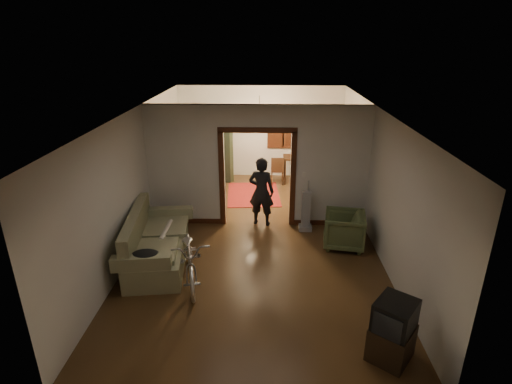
{
  "coord_description": "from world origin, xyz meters",
  "views": [
    {
      "loc": [
        0.23,
        -7.85,
        4.17
      ],
      "look_at": [
        0.0,
        -0.3,
        1.2
      ],
      "focal_mm": 28.0,
      "sensor_mm": 36.0,
      "label": 1
    }
  ],
  "objects_px": {
    "person": "(261,192)",
    "desk": "(301,170)",
    "sofa": "(157,238)",
    "armchair": "(344,230)",
    "locker": "(215,149)",
    "bicycle": "(190,257)"
  },
  "relations": [
    {
      "from": "sofa",
      "to": "armchair",
      "type": "bearing_deg",
      "value": 3.91
    },
    {
      "from": "person",
      "to": "desk",
      "type": "relative_size",
      "value": 1.52
    },
    {
      "from": "bicycle",
      "to": "desk",
      "type": "relative_size",
      "value": 1.69
    },
    {
      "from": "sofa",
      "to": "person",
      "type": "xyz_separation_m",
      "value": [
        1.98,
        1.76,
        0.3
      ]
    },
    {
      "from": "bicycle",
      "to": "locker",
      "type": "distance_m",
      "value": 5.44
    },
    {
      "from": "desk",
      "to": "bicycle",
      "type": "bearing_deg",
      "value": -120.32
    },
    {
      "from": "locker",
      "to": "bicycle",
      "type": "bearing_deg",
      "value": -104.58
    },
    {
      "from": "sofa",
      "to": "bicycle",
      "type": "bearing_deg",
      "value": -46.72
    },
    {
      "from": "locker",
      "to": "desk",
      "type": "relative_size",
      "value": 1.86
    },
    {
      "from": "sofa",
      "to": "desk",
      "type": "bearing_deg",
      "value": 49.01
    },
    {
      "from": "bicycle",
      "to": "desk",
      "type": "distance_m",
      "value": 5.82
    },
    {
      "from": "sofa",
      "to": "locker",
      "type": "relative_size",
      "value": 1.12
    },
    {
      "from": "bicycle",
      "to": "desk",
      "type": "height_order",
      "value": "bicycle"
    },
    {
      "from": "armchair",
      "to": "locker",
      "type": "height_order",
      "value": "locker"
    },
    {
      "from": "person",
      "to": "locker",
      "type": "relative_size",
      "value": 0.82
    },
    {
      "from": "sofa",
      "to": "bicycle",
      "type": "height_order",
      "value": "sofa"
    },
    {
      "from": "person",
      "to": "desk",
      "type": "xyz_separation_m",
      "value": [
        1.14,
        2.93,
        -0.42
      ]
    },
    {
      "from": "sofa",
      "to": "bicycle",
      "type": "relative_size",
      "value": 1.23
    },
    {
      "from": "bicycle",
      "to": "armchair",
      "type": "distance_m",
      "value": 3.27
    },
    {
      "from": "armchair",
      "to": "desk",
      "type": "relative_size",
      "value": 0.78
    },
    {
      "from": "person",
      "to": "desk",
      "type": "bearing_deg",
      "value": -98.71
    },
    {
      "from": "locker",
      "to": "armchair",
      "type": "bearing_deg",
      "value": -68.64
    }
  ]
}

